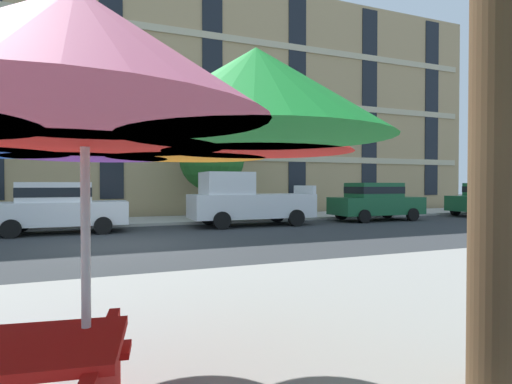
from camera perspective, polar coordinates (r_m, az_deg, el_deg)
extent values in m
plane|color=#2D3033|center=(11.97, -18.17, -7.16)|extent=(120.00, 120.00, 0.00)
cube|color=#B2ADA3|center=(18.72, -19.47, -4.02)|extent=(56.00, 3.60, 0.12)
cube|color=tan|center=(27.25, -20.25, 10.93)|extent=(45.63, 12.00, 12.80)
cube|color=beige|center=(20.86, -19.76, 5.13)|extent=(44.72, 0.08, 0.36)
cube|color=beige|center=(21.33, -19.82, 13.73)|extent=(44.72, 0.08, 0.36)
cube|color=beige|center=(22.25, -19.87, 21.80)|extent=(44.72, 0.08, 0.36)
cube|color=black|center=(21.43, -19.82, 14.77)|extent=(1.10, 0.06, 11.60)
cube|color=black|center=(22.19, -6.19, 14.35)|extent=(1.10, 0.06, 11.60)
cube|color=black|center=(24.02, 5.88, 13.32)|extent=(1.10, 0.06, 11.60)
cube|color=black|center=(26.70, 15.79, 12.04)|extent=(1.10, 0.06, 11.60)
cube|color=black|center=(30.00, 23.63, 10.76)|extent=(1.10, 0.06, 11.60)
cube|color=silver|center=(15.60, -25.91, -2.72)|extent=(4.40, 1.76, 0.80)
cube|color=silver|center=(15.59, -26.49, -0.01)|extent=(2.30, 1.55, 0.68)
cube|color=black|center=(15.59, -26.49, -0.01)|extent=(2.32, 1.57, 0.32)
cylinder|color=black|center=(16.47, -20.93, -3.88)|extent=(0.60, 0.22, 0.60)
cylinder|color=black|center=(14.72, -20.83, -4.47)|extent=(0.60, 0.22, 0.60)
cylinder|color=black|center=(16.66, -30.38, -3.91)|extent=(0.60, 0.22, 0.60)
cylinder|color=black|center=(14.93, -31.39, -4.48)|extent=(0.60, 0.22, 0.60)
cube|color=silver|center=(16.67, -0.60, -1.96)|extent=(5.10, 1.90, 0.96)
cube|color=silver|center=(16.29, -4.21, 1.24)|extent=(1.90, 1.75, 0.90)
cube|color=silver|center=(17.69, 6.88, 0.34)|extent=(0.16, 1.75, 0.36)
cylinder|color=black|center=(18.19, 2.97, -3.23)|extent=(0.68, 0.22, 0.68)
cylinder|color=black|center=(16.49, 5.74, -3.67)|extent=(0.68, 0.22, 0.68)
cylinder|color=black|center=(17.12, -6.71, -3.50)|extent=(0.68, 0.22, 0.68)
cylinder|color=black|center=(15.30, -4.86, -4.04)|extent=(0.68, 0.22, 0.68)
cube|color=#195933|center=(19.86, 16.70, -1.87)|extent=(4.40, 1.76, 0.80)
cube|color=#195933|center=(19.74, 16.37, 0.27)|extent=(2.30, 1.55, 0.68)
cube|color=black|center=(19.74, 16.37, 0.27)|extent=(2.32, 1.57, 0.32)
cylinder|color=black|center=(21.42, 18.09, -2.74)|extent=(0.60, 0.22, 0.60)
cylinder|color=black|center=(20.10, 21.31, -3.00)|extent=(0.60, 0.22, 0.60)
cylinder|color=black|center=(19.79, 12.00, -3.02)|extent=(0.60, 0.22, 0.60)
cylinder|color=black|center=(18.35, 15.06, -3.35)|extent=(0.60, 0.22, 0.60)
cube|color=#195933|center=(25.11, 30.00, -1.36)|extent=(4.40, 1.76, 0.80)
cube|color=#195933|center=(25.21, 30.23, 0.33)|extent=(2.30, 1.55, 0.68)
cube|color=black|center=(25.21, 30.23, 0.33)|extent=(2.32, 1.57, 0.32)
cylinder|color=black|center=(23.51, 29.61, -2.49)|extent=(0.60, 0.22, 0.60)
cylinder|color=black|center=(24.65, 26.42, -2.30)|extent=(0.60, 0.22, 0.60)
cylinder|color=black|center=(26.74, 30.32, -2.08)|extent=(0.60, 0.22, 0.60)
cylinder|color=brown|center=(19.72, -6.33, -1.12)|extent=(0.33, 0.33, 1.90)
sphere|color=#236023|center=(19.83, -6.85, 4.25)|extent=(2.13, 2.13, 2.13)
sphere|color=#236023|center=(19.64, -5.40, 5.35)|extent=(2.67, 2.67, 2.67)
sphere|color=#236023|center=(19.92, -6.35, 5.88)|extent=(2.37, 2.37, 2.37)
sphere|color=#236023|center=(19.48, -6.27, 4.70)|extent=(3.11, 3.11, 3.11)
cylinder|color=silver|center=(2.87, -22.97, -8.83)|extent=(0.06, 0.06, 2.43)
cone|color=red|center=(3.09, 0.23, 10.07)|extent=(1.44, 1.44, 0.48)
cone|color=orange|center=(3.80, -9.68, 8.37)|extent=(1.44, 1.44, 0.48)
cone|color=#662D9E|center=(4.07, -22.70, 7.82)|extent=(1.44, 1.44, 0.48)
cone|color=#E5668C|center=(1.70, -24.14, 17.54)|extent=(1.44, 1.44, 0.48)
cone|color=green|center=(2.18, 0.00, 13.86)|extent=(1.44, 1.44, 0.48)
cone|color=red|center=(2.88, -23.12, 11.46)|extent=(1.80, 1.80, 0.56)
cylinder|color=#4C3823|center=(3.57, 31.70, 9.74)|extent=(0.48, 0.48, 4.50)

